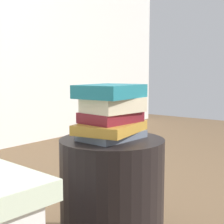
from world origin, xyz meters
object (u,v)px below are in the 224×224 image
object	(u,v)px
side_table	(112,193)
book_teal	(110,91)
book_cream	(114,105)
book_maroon	(111,117)
book_slate	(111,135)
book_ochre	(111,128)

from	to	relation	value
side_table	book_teal	xyz separation A→B (m)	(-0.01, 0.00, 0.43)
side_table	book_cream	world-z (taller)	book_cream
book_maroon	book_cream	distance (m)	0.05
side_table	book_maroon	bearing A→B (deg)	67.39
book_slate	book_maroon	bearing A→B (deg)	16.16
side_table	book_ochre	world-z (taller)	book_ochre
side_table	book_cream	xyz separation A→B (m)	(0.00, -0.01, 0.38)
book_slate	book_ochre	world-z (taller)	book_ochre
book_maroon	book_teal	size ratio (longest dim) A/B	0.88
side_table	book_ochre	bearing A→B (deg)	-154.84
book_slate	side_table	bearing A→B (deg)	-55.09
book_slate	book_cream	distance (m)	0.13
book_slate	book_ochre	xyz separation A→B (m)	(-0.01, -0.01, 0.03)
book_teal	side_table	bearing A→B (deg)	-11.61
side_table	book_ochre	distance (m)	0.28
book_maroon	book_cream	xyz separation A→B (m)	(0.00, -0.01, 0.05)
book_slate	book_maroon	distance (m)	0.08
book_cream	book_teal	bearing A→B (deg)	161.24
side_table	book_teal	bearing A→B (deg)	172.54
side_table	book_cream	size ratio (longest dim) A/B	2.07
side_table	book_slate	world-z (taller)	book_slate
side_table	book_teal	distance (m)	0.43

